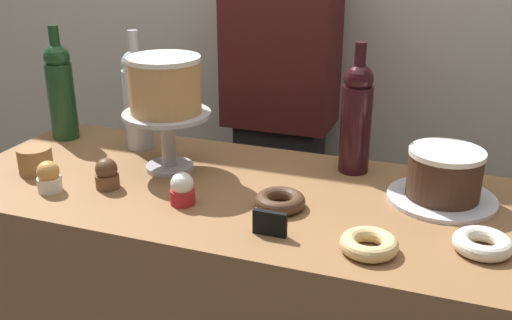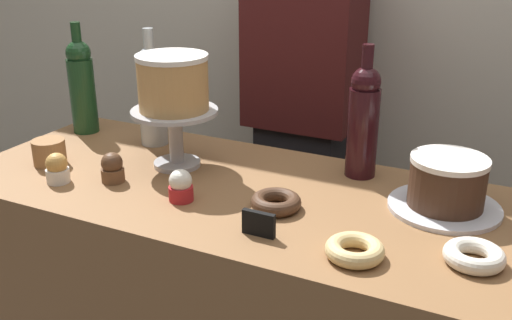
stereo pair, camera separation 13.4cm
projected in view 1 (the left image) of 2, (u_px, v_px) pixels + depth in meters
cake_stand_pedestal at (168, 131)px, 1.47m from camera, size 0.22×0.22×0.15m
white_layer_cake at (165, 85)px, 1.42m from camera, size 0.18×0.18×0.14m
silver_serving_platter at (441, 198)px, 1.33m from camera, size 0.24×0.24×0.01m
chocolate_round_cake at (445, 173)px, 1.31m from camera, size 0.17×0.17×0.11m
wine_bottle_green at (61, 90)px, 1.68m from camera, size 0.08×0.08×0.33m
wine_bottle_clear at (137, 97)px, 1.60m from camera, size 0.08×0.08×0.33m
wine_bottle_dark_red at (356, 116)px, 1.44m from camera, size 0.08×0.08×0.33m
cupcake_vanilla at (182, 189)px, 1.30m from camera, size 0.06×0.06×0.07m
cupcake_caramel at (49, 177)px, 1.37m from camera, size 0.06×0.06×0.07m
cupcake_chocolate at (107, 174)px, 1.38m from camera, size 0.06×0.06×0.07m
donut_chocolate at (280, 201)px, 1.29m from camera, size 0.11×0.11×0.03m
donut_glazed at (369, 244)px, 1.12m from camera, size 0.11×0.11×0.03m
donut_sugar at (482, 244)px, 1.12m from camera, size 0.11×0.11×0.03m
cookie_stack at (35, 160)px, 1.47m from camera, size 0.08×0.08×0.07m
price_sign_chalkboard at (270, 223)px, 1.17m from camera, size 0.07×0.01×0.05m
barista_figure at (280, 126)px, 2.03m from camera, size 0.36×0.22×1.60m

